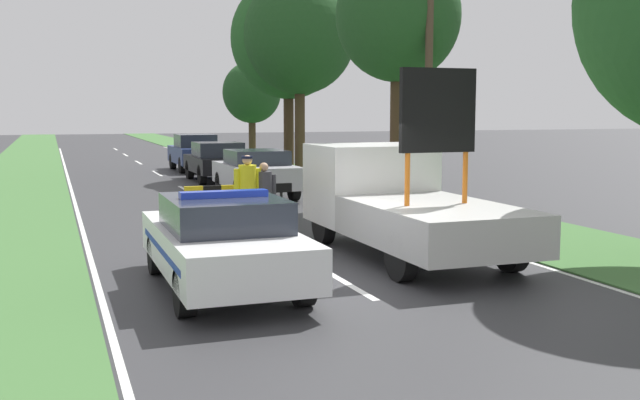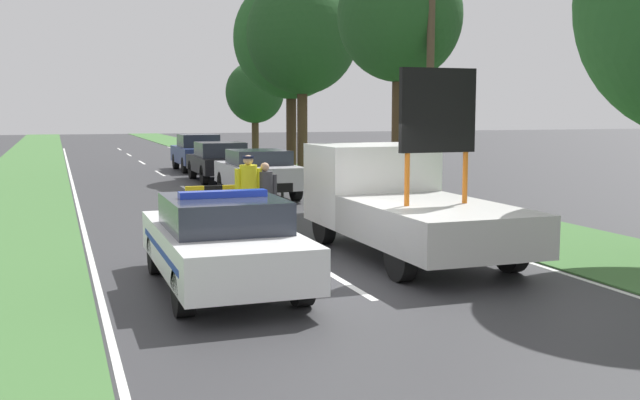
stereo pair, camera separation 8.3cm
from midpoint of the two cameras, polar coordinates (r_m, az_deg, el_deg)
name	(u,v)px [view 2 (the right image)]	position (r m, az deg, el deg)	size (l,w,h in m)	color
ground_plane	(339,280)	(12.18, 1.68, -6.08)	(160.00, 160.00, 0.00)	#333335
lane_markings	(186,189)	(26.58, -10.07, 0.85)	(7.54, 62.39, 0.01)	silver
grass_verge_left	(21,181)	(31.22, -21.73, 1.37)	(3.49, 120.00, 0.03)	#427038
grass_verge_right	(295,173)	(32.71, -1.85, 2.08)	(3.49, 120.00, 0.03)	#427038
police_car	(222,241)	(11.53, -7.27, -3.13)	(1.90, 4.59, 1.53)	white
work_truck	(398,200)	(14.42, 6.15, -0.02)	(2.30, 5.73, 3.44)	white
road_barrier	(240,192)	(17.72, -5.96, 0.59)	(2.59, 0.08, 0.99)	black
police_officer	(248,186)	(16.79, -5.33, 1.03)	(0.62, 0.40, 1.74)	#191E38
pedestrian_civilian	(265,191)	(16.93, -4.07, 0.69)	(0.56, 0.36, 1.56)	brown
traffic_cone_near_police	(221,232)	(15.35, -7.42, -2.42)	(0.39, 0.39, 0.55)	black
traffic_cone_centre_front	(356,204)	(19.79, 2.87, -0.33)	(0.38, 0.38, 0.53)	black
queued_car_sedan_silver	(258,172)	(23.68, -4.65, 2.14)	(1.94, 4.17, 1.50)	#B2B2B7
queued_car_sedan_black	(220,161)	(29.30, -7.56, 2.98)	(1.94, 4.16, 1.51)	black
queued_car_hatch_blue	(198,152)	(34.55, -9.22, 3.63)	(1.86, 4.26, 1.66)	navy
roadside_tree_near_left	(255,93)	(40.02, -4.93, 8.14)	(3.08, 3.08, 5.30)	#42301E
roadside_tree_near_right	(291,39)	(31.45, -2.16, 12.18)	(4.73, 4.73, 8.16)	#42301E
roadside_tree_mid_left	(400,17)	(21.21, 6.22, 13.67)	(3.44, 3.44, 7.11)	#42301E
roadside_tree_mid_right	(302,35)	(30.31, -1.30, 12.43)	(4.46, 4.46, 8.05)	#42301E
utility_pole	(431,48)	(19.66, 8.55, 11.41)	(1.20, 0.20, 8.41)	#473828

